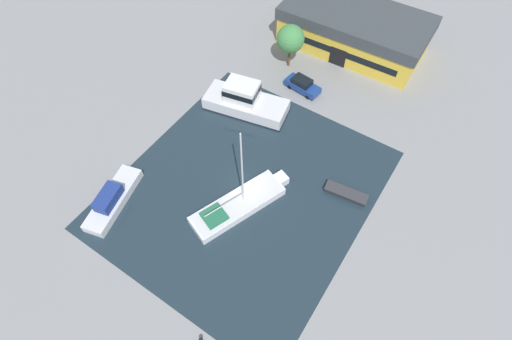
# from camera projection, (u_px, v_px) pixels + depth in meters

# --- Properties ---
(ground_plane) EXTENTS (440.00, 440.00, 0.00)m
(ground_plane) POSITION_uv_depth(u_px,v_px,m) (245.00, 189.00, 43.72)
(ground_plane) COLOR gray
(water_canal) EXTENTS (25.37, 28.61, 0.01)m
(water_canal) POSITION_uv_depth(u_px,v_px,m) (245.00, 189.00, 43.72)
(water_canal) COLOR #1E2D38
(water_canal) RESTS_ON ground
(warehouse_building) EXTENTS (20.27, 10.75, 5.40)m
(warehouse_building) POSITION_uv_depth(u_px,v_px,m) (354.00, 29.00, 55.75)
(warehouse_building) COLOR gold
(warehouse_building) RESTS_ON ground
(quay_tree_near_building) EXTENTS (3.68, 3.68, 6.19)m
(quay_tree_near_building) POSITION_uv_depth(u_px,v_px,m) (290.00, 39.00, 51.96)
(quay_tree_near_building) COLOR brown
(quay_tree_near_building) RESTS_ON ground
(parked_car) EXTENTS (4.92, 2.44, 1.79)m
(parked_car) POSITION_uv_depth(u_px,v_px,m) (302.00, 85.00, 51.94)
(parked_car) COLOR navy
(parked_car) RESTS_ON ground
(sailboat_moored) EXTENTS (6.61, 11.59, 11.58)m
(sailboat_moored) POSITION_uv_depth(u_px,v_px,m) (239.00, 204.00, 41.86)
(sailboat_moored) COLOR white
(sailboat_moored) RESTS_ON water_canal
(motor_cruiser) EXTENTS (11.03, 6.14, 4.09)m
(motor_cruiser) POSITION_uv_depth(u_px,v_px,m) (245.00, 101.00, 49.45)
(motor_cruiser) COLOR silver
(motor_cruiser) RESTS_ON water_canal
(small_dinghy) EXTENTS (4.80, 1.96, 0.60)m
(small_dinghy) POSITION_uv_depth(u_px,v_px,m) (346.00, 193.00, 43.00)
(small_dinghy) COLOR #23282D
(small_dinghy) RESTS_ON water_canal
(cabin_boat) EXTENTS (4.35, 8.61, 2.26)m
(cabin_boat) POSITION_uv_depth(u_px,v_px,m) (112.00, 199.00, 42.01)
(cabin_boat) COLOR silver
(cabin_boat) RESTS_ON water_canal
(mooring_bollard) EXTENTS (0.36, 0.36, 0.76)m
(mooring_bollard) POSITION_uv_depth(u_px,v_px,m) (201.00, 340.00, 34.28)
(mooring_bollard) COLOR black
(mooring_bollard) RESTS_ON ground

